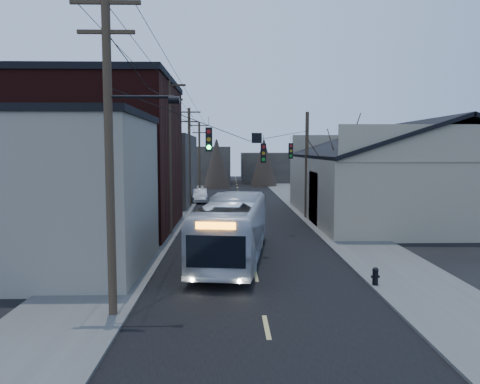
{
  "coord_description": "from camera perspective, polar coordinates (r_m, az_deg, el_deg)",
  "views": [
    {
      "loc": [
        -1.14,
        -12.1,
        5.53
      ],
      "look_at": [
        -0.52,
        15.78,
        3.0
      ],
      "focal_mm": 35.0,
      "sensor_mm": 36.0,
      "label": 1
    }
  ],
  "objects": [
    {
      "name": "ground",
      "position": [
        13.35,
        3.96,
        -19.28
      ],
      "size": [
        160.0,
        160.0,
        0.0
      ],
      "primitive_type": "plane",
      "color": "black",
      "rests_on": "ground"
    },
    {
      "name": "road_surface",
      "position": [
        42.48,
        0.27,
        -2.29
      ],
      "size": [
        9.0,
        110.0,
        0.02
      ],
      "primitive_type": "cube",
      "color": "black",
      "rests_on": "ground"
    },
    {
      "name": "sidewalk_left",
      "position": [
        42.79,
        -8.47,
        -2.22
      ],
      "size": [
        4.0,
        110.0,
        0.12
      ],
      "primitive_type": "cube",
      "color": "#474744",
      "rests_on": "ground"
    },
    {
      "name": "sidewalk_right",
      "position": [
        43.14,
        8.94,
        -2.17
      ],
      "size": [
        4.0,
        110.0,
        0.12
      ],
      "primitive_type": "cube",
      "color": "#474744",
      "rests_on": "ground"
    },
    {
      "name": "building_clapboard",
      "position": [
        22.61,
        -21.61,
        -0.33
      ],
      "size": [
        8.0,
        8.0,
        7.0
      ],
      "primitive_type": "cube",
      "color": "slate",
      "rests_on": "ground"
    },
    {
      "name": "building_brick",
      "position": [
        33.31,
        -16.75,
        4.05
      ],
      "size": [
        10.0,
        12.0,
        10.0
      ],
      "primitive_type": "cube",
      "color": "black",
      "rests_on": "ground"
    },
    {
      "name": "building_left_far",
      "position": [
        48.86,
        -11.14,
        2.7
      ],
      "size": [
        9.0,
        14.0,
        7.0
      ],
      "primitive_type": "cube",
      "color": "#37302C",
      "rests_on": "ground"
    },
    {
      "name": "warehouse",
      "position": [
        39.81,
        19.53,
        0.8
      ],
      "size": [
        16.16,
        20.6,
        7.73
      ],
      "color": "gray",
      "rests_on": "ground"
    },
    {
      "name": "building_far_left",
      "position": [
        77.3,
        -4.89,
        3.28
      ],
      "size": [
        10.0,
        12.0,
        6.0
      ],
      "primitive_type": "cube",
      "color": "#37302C",
      "rests_on": "ground"
    },
    {
      "name": "building_far_right",
      "position": [
        82.56,
        4.38,
        3.06
      ],
      "size": [
        12.0,
        14.0,
        5.0
      ],
      "primitive_type": "cube",
      "color": "#37302C",
      "rests_on": "ground"
    },
    {
      "name": "bare_tree",
      "position": [
        33.06,
        12.09,
        1.72
      ],
      "size": [
        0.4,
        0.4,
        7.2
      ],
      "primitive_type": "cone",
      "color": "black",
      "rests_on": "ground"
    },
    {
      "name": "utility_lines",
      "position": [
        36.3,
        -4.41,
        4.26
      ],
      "size": [
        11.24,
        45.28,
        10.5
      ],
      "color": "#382B1E",
      "rests_on": "ground"
    },
    {
      "name": "bus",
      "position": [
        23.51,
        -0.85,
        -4.47
      ],
      "size": [
        4.08,
        11.65,
        3.18
      ],
      "primitive_type": "imported",
      "rotation": [
        0.0,
        0.0,
        3.02
      ],
      "color": "silver",
      "rests_on": "ground"
    },
    {
      "name": "parked_car",
      "position": [
        49.34,
        -4.95,
        -0.45
      ],
      "size": [
        1.85,
        4.42,
        1.42
      ],
      "primitive_type": "imported",
      "rotation": [
        0.0,
        0.0,
        0.08
      ],
      "color": "#B2B5BB",
      "rests_on": "ground"
    },
    {
      "name": "fire_hydrant",
      "position": [
        19.79,
        16.17,
        -9.73
      ],
      "size": [
        0.33,
        0.25,
        0.72
      ],
      "rotation": [
        0.0,
        0.0,
        -0.01
      ],
      "color": "black",
      "rests_on": "sidewalk_right"
    }
  ]
}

